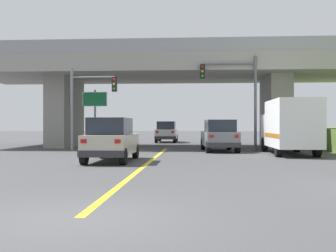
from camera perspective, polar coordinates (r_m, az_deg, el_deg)
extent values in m
plane|color=#424244|center=(32.34, 0.07, -2.85)|extent=(160.00, 160.00, 0.00)
cube|color=gray|center=(32.57, 0.07, 7.70)|extent=(30.02, 8.99, 1.27)
cube|color=gray|center=(33.83, -13.83, 1.80)|extent=(1.55, 5.39, 5.34)
cube|color=gray|center=(32.79, 14.42, 1.85)|extent=(1.55, 5.39, 5.34)
cube|color=gray|center=(28.47, -0.52, 11.00)|extent=(30.02, 0.20, 0.90)
cube|color=gray|center=(37.02, 0.52, 8.48)|extent=(30.02, 0.20, 0.90)
cube|color=yellow|center=(18.82, -2.68, -5.02)|extent=(0.20, 22.25, 0.01)
cube|color=#B7B29E|center=(19.65, -7.64, -2.44)|extent=(1.89, 4.66, 0.90)
cube|color=#1E232D|center=(19.29, -7.85, -0.02)|extent=(1.66, 2.56, 0.76)
cube|color=#2D2D30|center=(17.44, -9.13, -3.79)|extent=(1.93, 0.20, 0.28)
cube|color=red|center=(17.52, -11.44, -2.04)|extent=(0.24, 0.06, 0.16)
cube|color=red|center=(17.20, -6.89, -2.08)|extent=(0.24, 0.06, 0.16)
cylinder|color=black|center=(21.59, -8.89, -3.40)|extent=(0.26, 0.72, 0.72)
cylinder|color=black|center=(21.28, -4.45, -3.45)|extent=(0.26, 0.72, 0.72)
cylinder|color=black|center=(18.14, -11.38, -4.09)|extent=(0.26, 0.72, 0.72)
cylinder|color=black|center=(17.78, -6.11, -4.17)|extent=(0.26, 0.72, 0.72)
cube|color=slate|center=(27.08, 6.99, -1.72)|extent=(2.32, 4.58, 0.90)
cube|color=#1E232D|center=(26.73, 7.09, 0.03)|extent=(1.93, 2.57, 0.76)
cube|color=#2D2D30|center=(24.94, 7.65, -2.60)|extent=(2.03, 0.35, 0.28)
cube|color=red|center=(24.76, 5.97, -1.39)|extent=(0.24, 0.08, 0.16)
cube|color=red|center=(24.97, 9.36, -1.38)|extent=(0.24, 0.08, 0.16)
cylinder|color=black|center=(28.65, 4.79, -2.52)|extent=(0.31, 0.74, 0.72)
cylinder|color=black|center=(28.87, 8.31, -2.50)|extent=(0.31, 0.74, 0.72)
cylinder|color=black|center=(25.33, 5.49, -2.87)|extent=(0.31, 0.74, 0.72)
cylinder|color=black|center=(25.58, 9.46, -2.84)|extent=(0.31, 0.74, 0.72)
cube|color=silver|center=(27.38, 15.10, -0.47)|extent=(2.20, 2.00, 1.90)
cube|color=white|center=(24.17, 16.62, 0.32)|extent=(2.31, 4.55, 2.64)
cube|color=#B26619|center=(24.18, 16.61, -1.24)|extent=(2.33, 4.46, 0.24)
cylinder|color=black|center=(27.23, 13.03, -2.47)|extent=(0.30, 0.90, 0.90)
cylinder|color=black|center=(27.62, 17.14, -2.44)|extent=(0.30, 0.90, 0.90)
cylinder|color=black|center=(22.89, 14.80, -2.98)|extent=(0.30, 0.90, 0.90)
cylinder|color=black|center=(23.35, 19.63, -2.92)|extent=(0.30, 0.90, 0.90)
cube|color=silver|center=(40.69, -0.17, -1.09)|extent=(1.90, 4.78, 0.90)
cube|color=#1E232D|center=(40.32, -0.21, 0.08)|extent=(1.67, 2.63, 0.76)
cube|color=#2D2D30|center=(38.36, -0.41, -1.63)|extent=(1.94, 0.20, 0.28)
cube|color=red|center=(38.34, -1.49, -0.84)|extent=(0.24, 0.06, 0.16)
cube|color=red|center=(38.23, 0.64, -0.84)|extent=(0.24, 0.06, 0.16)
cylinder|color=black|center=(42.60, -1.14, -1.64)|extent=(0.26, 0.72, 0.72)
cylinder|color=black|center=(42.48, 1.15, -1.64)|extent=(0.26, 0.72, 0.72)
cylinder|color=black|center=(38.94, -1.61, -1.81)|extent=(0.26, 0.72, 0.72)
cylinder|color=black|center=(38.81, 0.89, -1.81)|extent=(0.26, 0.72, 0.72)
cylinder|color=#56595E|center=(27.91, 11.84, 3.03)|extent=(0.18, 0.18, 6.20)
cylinder|color=#56595E|center=(27.97, 8.30, 8.36)|extent=(3.45, 0.12, 0.12)
cube|color=black|center=(27.83, 4.72, 7.41)|extent=(0.32, 0.26, 0.96)
sphere|color=red|center=(27.72, 4.72, 8.06)|extent=(0.16, 0.16, 0.16)
sphere|color=gold|center=(27.68, 4.72, 7.45)|extent=(0.16, 0.16, 0.16)
sphere|color=green|center=(27.64, 4.72, 6.83)|extent=(0.16, 0.16, 0.16)
cylinder|color=slate|center=(28.15, -12.96, 2.23)|extent=(0.18, 0.18, 5.44)
cylinder|color=slate|center=(27.93, -10.17, 6.58)|extent=(2.82, 0.12, 0.12)
cube|color=#232326|center=(27.57, -7.31, 5.66)|extent=(0.32, 0.26, 0.96)
sphere|color=red|center=(27.46, -7.37, 6.31)|extent=(0.16, 0.16, 0.16)
sphere|color=gold|center=(27.43, -7.37, 5.69)|extent=(0.16, 0.16, 0.16)
sphere|color=green|center=(27.40, -7.37, 5.06)|extent=(0.16, 0.16, 0.16)
cylinder|color=slate|center=(31.15, -9.91, 0.96)|extent=(0.14, 0.14, 4.27)
cube|color=#146638|center=(31.15, -9.94, 3.63)|extent=(1.73, 0.08, 0.98)
cube|color=white|center=(31.14, -9.94, 3.63)|extent=(1.81, 0.04, 1.06)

